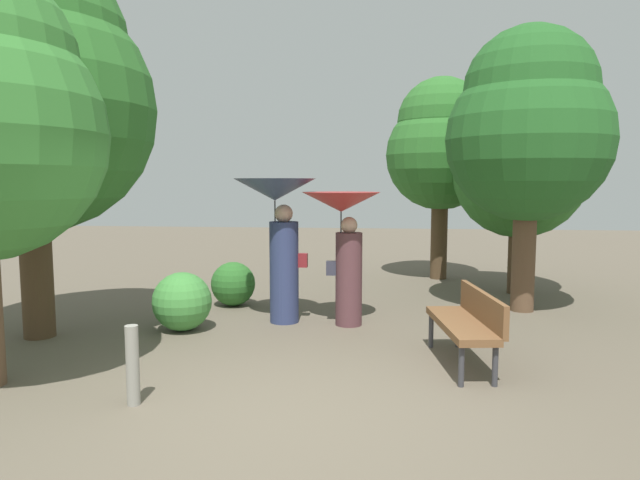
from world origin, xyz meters
The scene contains 11 objects.
ground_plane centered at (0.00, 0.00, 0.00)m, with size 40.00×40.00×0.00m, color brown.
person_left centered at (-0.55, 3.19, 1.48)m, with size 1.18×1.18×2.09m.
person_right centered at (0.40, 3.12, 1.36)m, with size 1.10×1.10×1.90m.
park_bench centered at (1.88, 1.51, 0.51)m, with size 0.68×1.55×0.83m.
tree_near_right centered at (2.16, 7.20, 2.80)m, with size 2.27×2.27×4.19m.
tree_mid_left centered at (-3.56, 2.08, 3.22)m, with size 3.18×3.18×5.03m.
tree_mid_right centered at (3.17, 4.30, 2.91)m, with size 2.53×2.53×4.41m.
tree_far_back centered at (3.41, 5.75, 2.41)m, with size 2.37×2.37×3.76m.
bush_path_left centered at (-1.79, 2.58, 0.40)m, with size 0.81×0.81×0.81m, color #428C3D.
bush_path_right centered at (-1.49, 4.18, 0.36)m, with size 0.73×0.73×0.73m, color #2D6B28.
path_marker_post centered at (-1.34, 0.04, 0.37)m, with size 0.12×0.12×0.74m, color gray.
Camera 1 is at (0.88, -4.69, 2.04)m, focal length 31.28 mm.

